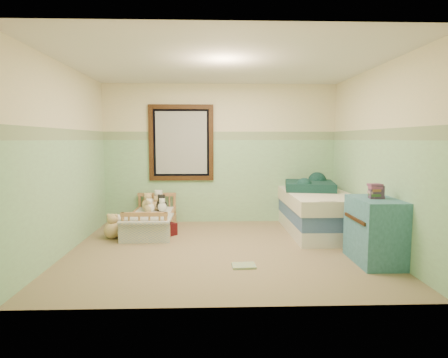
{
  "coord_description": "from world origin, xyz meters",
  "views": [
    {
      "loc": [
        -0.16,
        -5.07,
        1.51
      ],
      "look_at": [
        0.02,
        0.35,
        0.94
      ],
      "focal_mm": 30.25,
      "sensor_mm": 36.0,
      "label": 1
    }
  ],
  "objects_px": {
    "plush_floor_cream": "(118,229)",
    "twin_bed_frame": "(316,226)",
    "dresser": "(375,231)",
    "plush_floor_tan": "(113,230)",
    "red_pillow": "(165,229)",
    "toddler_bed_frame": "(152,226)",
    "floor_book": "(244,266)"
  },
  "relations": [
    {
      "from": "plush_floor_cream",
      "to": "dresser",
      "type": "distance_m",
      "value": 3.75
    },
    {
      "from": "plush_floor_cream",
      "to": "red_pillow",
      "type": "bearing_deg",
      "value": 0.35
    },
    {
      "from": "plush_floor_tan",
      "to": "dresser",
      "type": "bearing_deg",
      "value": -19.52
    },
    {
      "from": "red_pillow",
      "to": "twin_bed_frame",
      "type": "bearing_deg",
      "value": 2.61
    },
    {
      "from": "plush_floor_cream",
      "to": "twin_bed_frame",
      "type": "xyz_separation_m",
      "value": [
        3.18,
        0.12,
        -0.01
      ]
    },
    {
      "from": "toddler_bed_frame",
      "to": "plush_floor_tan",
      "type": "bearing_deg",
      "value": -141.9
    },
    {
      "from": "toddler_bed_frame",
      "to": "floor_book",
      "type": "xyz_separation_m",
      "value": [
        1.37,
        -1.77,
        -0.08
      ]
    },
    {
      "from": "toddler_bed_frame",
      "to": "dresser",
      "type": "bearing_deg",
      "value": -29.06
    },
    {
      "from": "plush_floor_cream",
      "to": "plush_floor_tan",
      "type": "height_order",
      "value": "plush_floor_tan"
    },
    {
      "from": "plush_floor_tan",
      "to": "red_pillow",
      "type": "xyz_separation_m",
      "value": [
        0.77,
        0.16,
        -0.03
      ]
    },
    {
      "from": "dresser",
      "to": "twin_bed_frame",
      "type": "bearing_deg",
      "value": 100.84
    },
    {
      "from": "twin_bed_frame",
      "to": "red_pillow",
      "type": "distance_m",
      "value": 2.45
    },
    {
      "from": "plush_floor_cream",
      "to": "plush_floor_tan",
      "type": "distance_m",
      "value": 0.17
    },
    {
      "from": "toddler_bed_frame",
      "to": "dresser",
      "type": "xyz_separation_m",
      "value": [
        2.99,
        -1.66,
        0.31
      ]
    },
    {
      "from": "dresser",
      "to": "floor_book",
      "type": "distance_m",
      "value": 1.67
    },
    {
      "from": "plush_floor_tan",
      "to": "dresser",
      "type": "xyz_separation_m",
      "value": [
        3.51,
        -1.25,
        0.27
      ]
    },
    {
      "from": "plush_floor_cream",
      "to": "plush_floor_tan",
      "type": "relative_size",
      "value": 0.89
    },
    {
      "from": "twin_bed_frame",
      "to": "floor_book",
      "type": "height_order",
      "value": "twin_bed_frame"
    },
    {
      "from": "twin_bed_frame",
      "to": "red_pillow",
      "type": "height_order",
      "value": "twin_bed_frame"
    },
    {
      "from": "twin_bed_frame",
      "to": "dresser",
      "type": "distance_m",
      "value": 1.58
    },
    {
      "from": "dresser",
      "to": "floor_book",
      "type": "height_order",
      "value": "dresser"
    },
    {
      "from": "plush_floor_cream",
      "to": "floor_book",
      "type": "xyz_separation_m",
      "value": [
        1.85,
        -1.51,
        -0.1
      ]
    },
    {
      "from": "floor_book",
      "to": "red_pillow",
      "type": "bearing_deg",
      "value": 123.4
    },
    {
      "from": "twin_bed_frame",
      "to": "toddler_bed_frame",
      "type": "bearing_deg",
      "value": 177.06
    },
    {
      "from": "toddler_bed_frame",
      "to": "dresser",
      "type": "height_order",
      "value": "dresser"
    },
    {
      "from": "twin_bed_frame",
      "to": "dresser",
      "type": "bearing_deg",
      "value": -79.16
    },
    {
      "from": "plush_floor_tan",
      "to": "twin_bed_frame",
      "type": "height_order",
      "value": "plush_floor_tan"
    },
    {
      "from": "red_pillow",
      "to": "plush_floor_cream",
      "type": "bearing_deg",
      "value": -179.65
    },
    {
      "from": "plush_floor_cream",
      "to": "floor_book",
      "type": "bearing_deg",
      "value": -39.29
    },
    {
      "from": "plush_floor_tan",
      "to": "dresser",
      "type": "distance_m",
      "value": 3.74
    },
    {
      "from": "twin_bed_frame",
      "to": "red_pillow",
      "type": "relative_size",
      "value": 6.1
    },
    {
      "from": "toddler_bed_frame",
      "to": "floor_book",
      "type": "relative_size",
      "value": 4.91
    }
  ]
}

